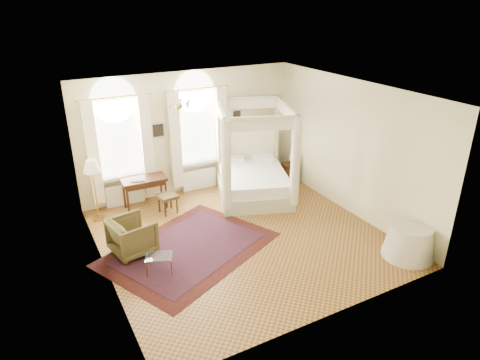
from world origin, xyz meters
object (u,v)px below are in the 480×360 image
object	(u,v)px
writing_desk	(144,183)
side_table	(409,241)
stool	(168,198)
armchair	(132,236)
nightstand	(290,173)
canopy_bed	(253,177)
floor_lamp	(92,169)
coffee_table	(159,257)

from	to	relation	value
writing_desk	side_table	world-z (taller)	writing_desk
stool	armchair	xyz separation A→B (m)	(-1.27, -1.37, -0.02)
stool	side_table	xyz separation A→B (m)	(3.78, -4.25, -0.06)
nightstand	canopy_bed	bearing A→B (deg)	-167.95
nightstand	writing_desk	distance (m)	4.23
canopy_bed	writing_desk	xyz separation A→B (m)	(-2.80, 0.69, 0.14)
canopy_bed	floor_lamp	xyz separation A→B (m)	(-4.00, 0.63, 0.76)
floor_lamp	writing_desk	bearing A→B (deg)	2.89
coffee_table	side_table	size ratio (longest dim) A/B	0.61
canopy_bed	coffee_table	size ratio (longest dim) A/B	4.31
stool	coffee_table	bearing A→B (deg)	-113.41
nightstand	stool	bearing A→B (deg)	-177.84
side_table	nightstand	bearing A→B (deg)	90.00
nightstand	writing_desk	xyz separation A→B (m)	(-4.19, 0.39, 0.41)
armchair	nightstand	bearing A→B (deg)	-84.31
armchair	stool	bearing A→B (deg)	-53.76
stool	side_table	world-z (taller)	side_table
armchair	coffee_table	size ratio (longest dim) A/B	1.33
writing_desk	stool	xyz separation A→B (m)	(0.42, -0.54, -0.29)
coffee_table	floor_lamp	xyz separation A→B (m)	(-0.62, 2.80, 0.99)
floor_lamp	side_table	world-z (taller)	floor_lamp
canopy_bed	writing_desk	bearing A→B (deg)	166.12
armchair	side_table	bearing A→B (deg)	-130.75
canopy_bed	armchair	bearing A→B (deg)	-161.60
canopy_bed	armchair	size ratio (longest dim) A/B	3.25
nightstand	coffee_table	distance (m)	5.38
armchair	side_table	size ratio (longest dim) A/B	0.81
canopy_bed	nightstand	world-z (taller)	canopy_bed
writing_desk	floor_lamp	bearing A→B (deg)	-177.11
stool	floor_lamp	xyz separation A→B (m)	(-1.62, 0.47, 0.91)
floor_lamp	side_table	bearing A→B (deg)	-41.19
canopy_bed	floor_lamp	world-z (taller)	canopy_bed
canopy_bed	stool	distance (m)	2.39
writing_desk	armchair	world-z (taller)	writing_desk
writing_desk	floor_lamp	xyz separation A→B (m)	(-1.21, -0.06, 0.62)
writing_desk	floor_lamp	world-z (taller)	floor_lamp
canopy_bed	coffee_table	world-z (taller)	canopy_bed
armchair	writing_desk	bearing A→B (deg)	-35.06
coffee_table	side_table	bearing A→B (deg)	-21.96
floor_lamp	nightstand	bearing A→B (deg)	-3.52
writing_desk	canopy_bed	bearing A→B (deg)	-13.88
nightstand	stool	distance (m)	3.78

